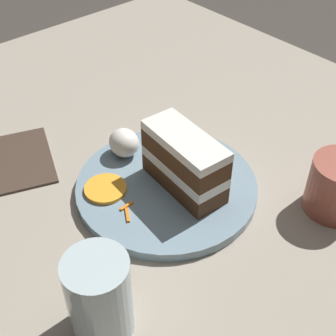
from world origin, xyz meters
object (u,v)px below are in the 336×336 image
(cream_dollop, at_px, (124,143))
(drinking_glass, at_px, (100,301))
(cake_slice, at_px, (184,162))
(plate, at_px, (168,188))
(orange_garnish, at_px, (105,189))

(cream_dollop, xyz_separation_m, drinking_glass, (0.20, -0.19, 0.01))
(cake_slice, height_order, cream_dollop, cake_slice)
(cake_slice, xyz_separation_m, drinking_glass, (0.09, -0.21, -0.01))
(plate, bearing_deg, orange_garnish, -123.09)
(cake_slice, distance_m, drinking_glass, 0.23)
(cream_dollop, bearing_deg, plate, 3.01)
(orange_garnish, bearing_deg, drinking_glass, -36.45)
(drinking_glass, bearing_deg, plate, 120.14)
(plate, distance_m, orange_garnish, 0.09)
(orange_garnish, bearing_deg, cream_dollop, 123.77)
(plate, height_order, cake_slice, cake_slice)
(orange_garnish, distance_m, drinking_glass, 0.20)
(plate, height_order, cream_dollop, cream_dollop)
(plate, bearing_deg, cream_dollop, -176.99)
(cake_slice, relative_size, orange_garnish, 2.23)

